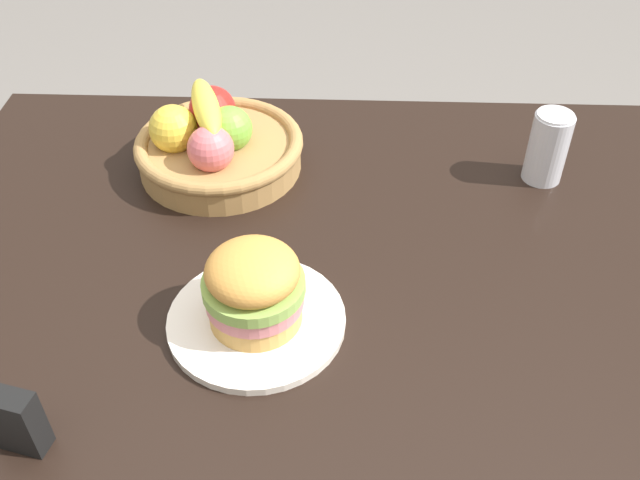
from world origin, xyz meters
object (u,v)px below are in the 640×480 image
Objects in this scene: plate at (257,320)px; soda_can at (548,147)px; napkin_holder at (16,421)px; sandwich at (254,287)px; fruit_basket at (216,144)px.

soda_can is at bearing 37.91° from plate.
plate is at bearing 51.84° from napkin_holder.
plate is 0.06m from sandwich.
fruit_basket is at bearing 106.20° from plate.
napkin_holder is (-0.71, -0.55, -0.02)m from soda_can.
sandwich is 1.08× the size of soda_can.
sandwich is at bearing 135.00° from plate.
fruit_basket reaches higher than soda_can.
napkin_holder is at bearing -141.70° from plate.
sandwich reaches higher than plate.
fruit_basket is (-0.11, 0.37, -0.02)m from sandwich.
plate is at bearing -73.80° from fruit_basket.
sandwich is 0.47× the size of fruit_basket.
soda_can reaches higher than plate.
fruit_basket is (-0.56, 0.01, -0.01)m from soda_can.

